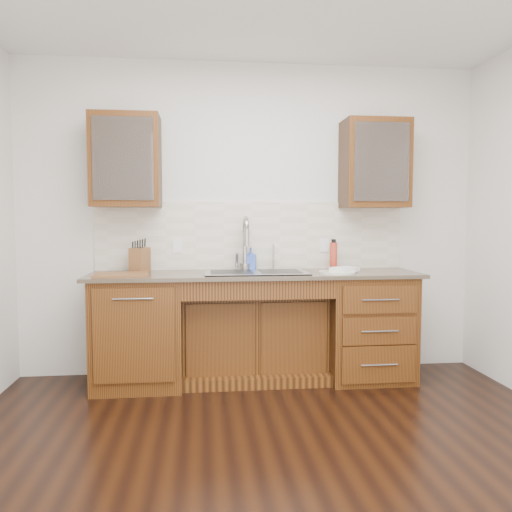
{
  "coord_description": "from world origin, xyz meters",
  "views": [
    {
      "loc": [
        -0.44,
        -2.63,
        1.35
      ],
      "look_at": [
        0.0,
        1.4,
        1.05
      ],
      "focal_mm": 35.0,
      "sensor_mm": 36.0,
      "label": 1
    }
  ],
  "objects": [
    {
      "name": "base_cabinet_center",
      "position": [
        0.0,
        1.53,
        0.35
      ],
      "size": [
        1.2,
        0.44,
        0.7
      ],
      "primitive_type": "cube",
      "color": "#593014",
      "rests_on": "ground"
    },
    {
      "name": "soap_bottle",
      "position": [
        -0.02,
        1.66,
        1.01
      ],
      "size": [
        0.11,
        0.11,
        0.2
      ],
      "primitive_type": "imported",
      "rotation": [
        0.0,
        0.0,
        -0.22
      ],
      "color": "blue",
      "rests_on": "countertop"
    },
    {
      "name": "filter_tap",
      "position": [
        0.18,
        1.65,
        1.03
      ],
      "size": [
        0.02,
        0.02,
        0.24
      ],
      "primitive_type": "cylinder",
      "color": "#999993",
      "rests_on": "countertop"
    },
    {
      "name": "cup_right_b",
      "position": [
        1.19,
        1.58,
        1.77
      ],
      "size": [
        0.12,
        0.12,
        0.1
      ],
      "primitive_type": "imported",
      "rotation": [
        0.0,
        0.0,
        -0.13
      ],
      "color": "white",
      "rests_on": "upper_cabinet_right"
    },
    {
      "name": "upper_cabinet_right",
      "position": [
        1.05,
        1.58,
        1.83
      ],
      "size": [
        0.55,
        0.34,
        0.75
      ],
      "primitive_type": "cube",
      "color": "#593014",
      "rests_on": "wall_back"
    },
    {
      "name": "base_cabinet_left",
      "position": [
        -0.95,
        1.44,
        0.44
      ],
      "size": [
        0.7,
        0.62,
        0.88
      ],
      "primitive_type": "cube",
      "color": "#593014",
      "rests_on": "ground"
    },
    {
      "name": "upper_cabinet_left",
      "position": [
        -1.05,
        1.58,
        1.83
      ],
      "size": [
        0.55,
        0.34,
        0.75
      ],
      "primitive_type": "cube",
      "color": "#593014",
      "rests_on": "wall_back"
    },
    {
      "name": "wall_back",
      "position": [
        0.0,
        1.8,
        1.35
      ],
      "size": [
        4.0,
        0.1,
        2.7
      ],
      "primitive_type": "cube",
      "color": "silver",
      "rests_on": "ground"
    },
    {
      "name": "wall_front",
      "position": [
        0.0,
        -1.8,
        1.35
      ],
      "size": [
        4.0,
        0.1,
        2.7
      ],
      "primitive_type": "cube",
      "color": "silver",
      "rests_on": "ground"
    },
    {
      "name": "outlet_right",
      "position": [
        0.65,
        1.73,
        1.12
      ],
      "size": [
        0.08,
        0.01,
        0.12
      ],
      "primitive_type": "cube",
      "color": "white",
      "rests_on": "backsplash"
    },
    {
      "name": "cup_right_a",
      "position": [
        0.91,
        1.58,
        1.77
      ],
      "size": [
        0.15,
        0.15,
        0.1
      ],
      "primitive_type": "imported",
      "rotation": [
        0.0,
        0.0,
        0.21
      ],
      "color": "white",
      "rests_on": "upper_cabinet_right"
    },
    {
      "name": "cup_left_b",
      "position": [
        -0.93,
        1.58,
        1.77
      ],
      "size": [
        0.11,
        0.11,
        0.08
      ],
      "primitive_type": "imported",
      "rotation": [
        0.0,
        0.0,
        -0.27
      ],
      "color": "white",
      "rests_on": "upper_cabinet_left"
    },
    {
      "name": "dish_towel",
      "position": [
        0.72,
        1.33,
        0.94
      ],
      "size": [
        0.26,
        0.24,
        0.03
      ],
      "primitive_type": "cube",
      "rotation": [
        0.0,
        0.0,
        0.57
      ],
      "color": "silver",
      "rests_on": "plate"
    },
    {
      "name": "cutting_board",
      "position": [
        -1.07,
        1.32,
        0.92
      ],
      "size": [
        0.44,
        0.33,
        0.02
      ],
      "primitive_type": "cube",
      "rotation": [
        0.0,
        0.0,
        0.1
      ],
      "color": "brown",
      "rests_on": "countertop"
    },
    {
      "name": "backsplash",
      "position": [
        0.0,
        1.74,
        1.21
      ],
      "size": [
        2.7,
        0.02,
        0.59
      ],
      "primitive_type": "cube",
      "color": "beige",
      "rests_on": "wall_back"
    },
    {
      "name": "outlet_left",
      "position": [
        -0.65,
        1.73,
        1.12
      ],
      "size": [
        0.08,
        0.01,
        0.12
      ],
      "primitive_type": "cube",
      "color": "white",
      "rests_on": "backsplash"
    },
    {
      "name": "sink",
      "position": [
        0.0,
        1.41,
        0.83
      ],
      "size": [
        0.84,
        0.46,
        0.19
      ],
      "primitive_type": "cube",
      "color": "#9E9EA5",
      "rests_on": "countertop"
    },
    {
      "name": "faucet",
      "position": [
        -0.07,
        1.64,
        1.11
      ],
      "size": [
        0.04,
        0.04,
        0.4
      ],
      "primitive_type": "cylinder",
      "color": "#999993",
      "rests_on": "countertop"
    },
    {
      "name": "countertop",
      "position": [
        0.0,
        1.43,
        0.9
      ],
      "size": [
        2.7,
        0.65,
        0.03
      ],
      "primitive_type": "cube",
      "color": "#84705B",
      "rests_on": "base_cabinet_left"
    },
    {
      "name": "water_bottle",
      "position": [
        0.71,
        1.62,
        1.03
      ],
      "size": [
        0.08,
        0.08,
        0.24
      ],
      "primitive_type": "cylinder",
      "rotation": [
        0.0,
        0.0,
        -0.23
      ],
      "color": "red",
      "rests_on": "countertop"
    },
    {
      "name": "ground",
      "position": [
        0.0,
        0.0,
        -0.05
      ],
      "size": [
        4.0,
        3.5,
        0.1
      ],
      "primitive_type": "cube",
      "color": "black"
    },
    {
      "name": "base_cabinet_right",
      "position": [
        0.95,
        1.44,
        0.44
      ],
      "size": [
        0.7,
        0.62,
        0.88
      ],
      "primitive_type": "cube",
      "color": "#593014",
      "rests_on": "ground"
    },
    {
      "name": "knife_block",
      "position": [
        -0.96,
        1.59,
        1.01
      ],
      "size": [
        0.17,
        0.21,
        0.2
      ],
      "primitive_type": "cube",
      "rotation": [
        0.0,
        0.0,
        -0.34
      ],
      "color": "brown",
      "rests_on": "countertop"
    },
    {
      "name": "plate",
      "position": [
        0.66,
        1.31,
        0.92
      ],
      "size": [
        0.4,
        0.4,
        0.02
      ],
      "primitive_type": "cylinder",
      "rotation": [
        0.0,
        0.0,
        0.39
      ],
      "color": "silver",
      "rests_on": "countertop"
    },
    {
      "name": "cup_left_a",
      "position": [
        -1.15,
        1.58,
        1.78
      ],
      "size": [
        0.16,
        0.16,
        0.1
      ],
      "primitive_type": "imported",
      "rotation": [
        0.0,
        0.0,
        -0.22
      ],
      "color": "white",
      "rests_on": "upper_cabinet_left"
    }
  ]
}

